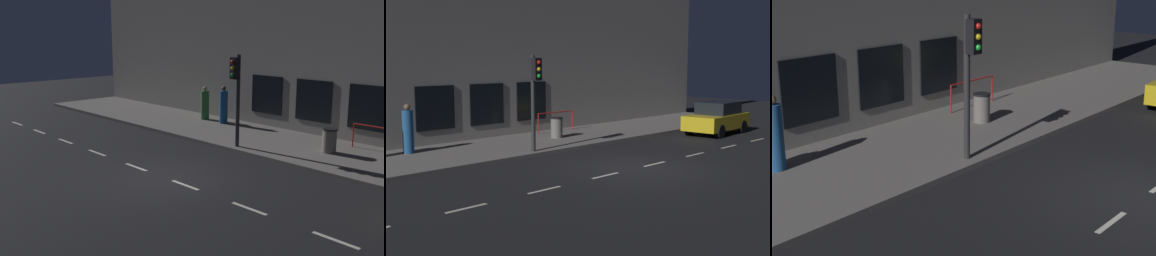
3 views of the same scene
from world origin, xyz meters
TOP-DOWN VIEW (x-y plane):
  - ground_plane at (0.00, 0.00)m, footprint 60.00×60.00m
  - sidewalk at (6.25, 0.00)m, footprint 4.50×32.00m
  - building_facade at (8.80, 0.00)m, footprint 0.65×32.00m
  - lane_centre_line at (0.00, -1.00)m, footprint 0.12×27.20m
  - traffic_light at (4.30, 0.81)m, footprint 0.50×0.32m
  - pedestrian_0 at (7.38, 4.41)m, footprint 0.48×0.48m
  - pedestrian_1 at (7.44, 5.79)m, footprint 0.56×0.56m
  - trash_bin at (6.29, -2.19)m, footprint 0.55×0.55m
  - red_railing at (7.74, -3.50)m, footprint 0.05×2.32m

SIDE VIEW (x-z plane):
  - ground_plane at x=0.00m, z-range 0.00..0.00m
  - lane_centre_line at x=0.00m, z-range 0.00..0.01m
  - sidewalk at x=6.25m, z-range 0.00..0.15m
  - trash_bin at x=6.29m, z-range 0.15..1.08m
  - red_railing at x=7.74m, z-range 0.40..1.37m
  - pedestrian_1 at x=7.44m, z-range 0.07..1.79m
  - pedestrian_0 at x=7.38m, z-range 0.08..1.94m
  - traffic_light at x=4.30m, z-range 0.76..4.41m
  - building_facade at x=8.80m, z-range -0.01..8.65m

